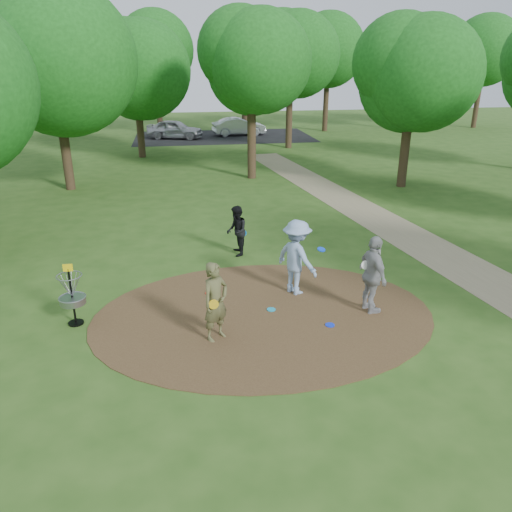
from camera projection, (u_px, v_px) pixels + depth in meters
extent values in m
plane|color=#2D5119|center=(264.00, 315.00, 12.30)|extent=(100.00, 100.00, 0.00)
cylinder|color=#47301C|center=(264.00, 315.00, 12.29)|extent=(8.40, 8.40, 0.02)
cube|color=#8C7A5B|center=(463.00, 267.00, 15.09)|extent=(7.55, 39.89, 0.01)
cube|color=black|center=(224.00, 137.00, 40.11)|extent=(14.00, 8.00, 0.01)
imported|color=brown|center=(216.00, 302.00, 10.94)|extent=(0.80, 0.76, 1.84)
cylinder|color=gold|center=(214.00, 304.00, 10.72)|extent=(0.22, 0.04, 0.22)
imported|color=#8DABD3|center=(297.00, 257.00, 13.11)|extent=(1.35, 1.52, 2.04)
cylinder|color=blue|center=(321.00, 249.00, 13.18)|extent=(0.30, 0.30, 0.08)
imported|color=black|center=(237.00, 231.00, 15.78)|extent=(0.63, 0.80, 1.61)
cylinder|color=#0B7CCB|center=(243.00, 233.00, 15.86)|extent=(0.23, 0.12, 0.22)
imported|color=#969699|center=(373.00, 275.00, 12.12)|extent=(0.63, 1.22, 1.98)
cylinder|color=white|center=(365.00, 265.00, 11.99)|extent=(0.23, 0.09, 0.22)
cylinder|color=#19A0C8|center=(271.00, 309.00, 12.51)|extent=(0.22, 0.22, 0.02)
cylinder|color=#0E2CF1|center=(330.00, 325.00, 11.79)|extent=(0.22, 0.22, 0.02)
cylinder|color=red|center=(209.00, 293.00, 13.38)|extent=(0.22, 0.22, 0.02)
imported|color=#9FA1A6|center=(175.00, 129.00, 38.80)|extent=(4.60, 2.85, 1.46)
imported|color=#B3B8BB|center=(239.00, 127.00, 40.50)|extent=(4.40, 1.90, 1.41)
cylinder|color=black|center=(72.00, 298.00, 11.66)|extent=(0.05, 0.05, 1.35)
cylinder|color=black|center=(76.00, 323.00, 11.90)|extent=(0.36, 0.36, 0.04)
cylinder|color=gray|center=(73.00, 300.00, 11.68)|extent=(0.60, 0.60, 0.16)
torus|color=gray|center=(72.00, 297.00, 11.65)|extent=(0.63, 0.63, 0.03)
torus|color=gray|center=(69.00, 276.00, 11.44)|extent=(0.58, 0.58, 0.02)
cube|color=yellow|center=(68.00, 268.00, 11.37)|extent=(0.22, 0.02, 0.18)
cylinder|color=#332316|center=(66.00, 150.00, 23.40)|extent=(0.44, 0.44, 3.80)
sphere|color=#165115|center=(54.00, 65.00, 22.02)|extent=(6.59, 6.59, 6.59)
cylinder|color=#332316|center=(252.00, 138.00, 25.58)|extent=(0.44, 0.44, 4.18)
sphere|color=#165115|center=(251.00, 66.00, 24.30)|extent=(4.95, 4.95, 4.95)
cylinder|color=#332316|center=(405.00, 149.00, 23.97)|extent=(0.44, 0.44, 3.61)
sphere|color=#165115|center=(413.00, 79.00, 22.78)|extent=(5.14, 5.14, 5.14)
cylinder|color=#332316|center=(140.00, 130.00, 31.25)|extent=(0.44, 0.44, 3.42)
sphere|color=#165115|center=(136.00, 74.00, 30.02)|extent=(5.83, 5.83, 5.83)
cylinder|color=#332316|center=(289.00, 116.00, 34.39)|extent=(0.44, 0.44, 4.37)
sphere|color=#165115|center=(291.00, 58.00, 33.01)|extent=(5.57, 5.57, 5.57)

